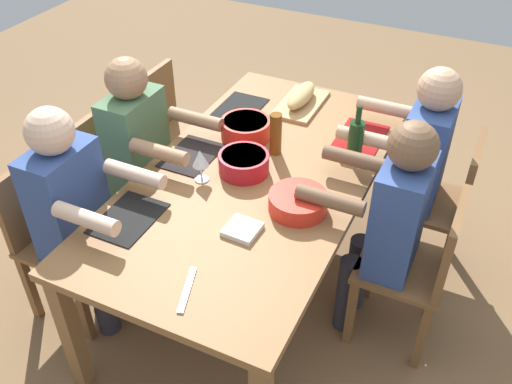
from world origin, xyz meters
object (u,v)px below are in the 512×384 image
object	(u,v)px
beer_bottle	(276,134)
wine_glass	(200,159)
dining_table	(256,186)
cutting_board	(301,104)
diner_near_right	(76,208)
bread_loaf	(301,95)
diner_far_left	(416,157)
serving_bowl_greens	(298,201)
serving_bowl_fruit	(246,128)
chair_near_center	(121,173)
diner_near_center	(143,149)
chair_far_left	(444,199)
napkin_stack	(242,229)
serving_bowl_salad	(244,162)
diner_far_center	(389,218)
wine_bottle	(356,139)
chair_near_left	(172,128)
chair_near_right	(55,231)
chair_far_center	(421,265)

from	to	relation	value
beer_bottle	wine_glass	distance (m)	0.42
dining_table	wine_glass	distance (m)	0.32
cutting_board	wine_glass	size ratio (longest dim) A/B	2.41
diner_near_right	bread_loaf	xyz separation A→B (m)	(-1.25, 0.60, 0.11)
diner_far_left	beer_bottle	distance (m)	0.74
serving_bowl_greens	cutting_board	size ratio (longest dim) A/B	0.65
serving_bowl_fruit	bread_loaf	size ratio (longest dim) A/B	0.81
chair_near_center	diner_near_center	bearing A→B (deg)	90.00
diner_near_right	chair_far_left	bearing A→B (deg)	125.76
napkin_stack	dining_table	bearing A→B (deg)	-162.50
serving_bowl_salad	diner_near_center	bearing A→B (deg)	-90.83
chair_far_left	wine_glass	xyz separation A→B (m)	(0.69, -1.05, 0.37)
diner_far_center	chair_near_center	xyz separation A→B (m)	(0.00, -1.49, -0.21)
wine_bottle	wine_glass	xyz separation A→B (m)	(0.49, -0.59, 0.01)
dining_table	cutting_board	world-z (taller)	cutting_board
diner_far_center	chair_near_left	bearing A→B (deg)	-109.81
chair_far_left	beer_bottle	bearing A→B (deg)	-68.26
chair_near_right	diner_far_center	world-z (taller)	diner_far_center
diner_far_center	napkin_stack	bearing A→B (deg)	-52.88
wine_bottle	diner_far_left	bearing A→B (deg)	126.24
diner_far_center	chair_far_left	distance (m)	0.61
diner_far_left	wine_glass	xyz separation A→B (m)	(0.69, -0.87, 0.16)
chair_far_center	serving_bowl_salad	distance (m)	0.95
beer_bottle	chair_near_center	bearing A→B (deg)	-76.26
diner_far_center	serving_bowl_greens	world-z (taller)	diner_far_center
cutting_board	wine_bottle	world-z (taller)	wine_bottle
diner_far_center	chair_far_left	bearing A→B (deg)	161.16
dining_table	bread_loaf	bearing A→B (deg)	-175.57
chair_far_left	diner_far_left	distance (m)	0.28
serving_bowl_salad	bread_loaf	bearing A→B (deg)	179.59
serving_bowl_greens	cutting_board	world-z (taller)	serving_bowl_greens
diner_far_center	serving_bowl_greens	distance (m)	0.42
dining_table	serving_bowl_greens	world-z (taller)	serving_bowl_greens
serving_bowl_salad	chair_near_center	bearing A→B (deg)	-90.63
chair_near_right	bread_loaf	world-z (taller)	same
chair_near_center	serving_bowl_salad	distance (m)	0.84
beer_bottle	chair_far_center	bearing A→B (deg)	75.95
chair_far_center	cutting_board	distance (m)	1.18
chair_near_center	diner_near_center	world-z (taller)	diner_near_center
wine_bottle	diner_near_center	bearing A→B (deg)	-72.00
dining_table	diner_far_center	world-z (taller)	diner_far_center
chair_far_left	napkin_stack	xyz separation A→B (m)	(0.94, -0.71, 0.27)
chair_near_left	diner_near_right	xyz separation A→B (m)	(1.08, 0.18, 0.21)
diner_near_right	chair_far_center	size ratio (longest dim) A/B	1.41
diner_near_center	napkin_stack	xyz separation A→B (m)	(0.40, 0.78, 0.05)
diner_far_center	serving_bowl_fruit	size ratio (longest dim) A/B	4.63
dining_table	cutting_board	distance (m)	0.72
chair_near_left	bread_loaf	world-z (taller)	same
dining_table	chair_far_left	bearing A→B (deg)	122.68
chair_far_center	cutting_board	bearing A→B (deg)	-128.65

